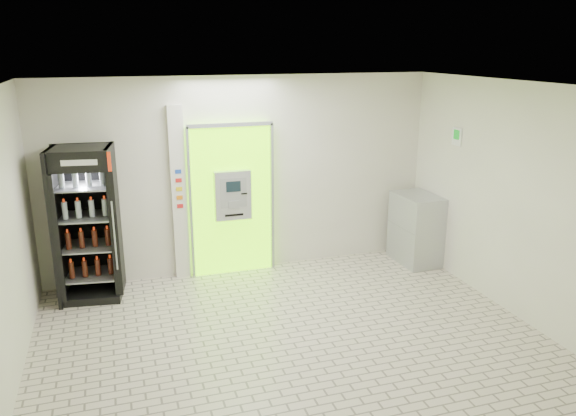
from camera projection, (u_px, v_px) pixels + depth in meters
name	position (u px, v px, depth m)	size (l,w,h in m)	color
ground	(294.00, 343.00, 6.69)	(6.00, 6.00, 0.00)	beige
room_shell	(294.00, 194.00, 6.17)	(6.00, 6.00, 6.00)	silver
atm_assembly	(232.00, 199.00, 8.51)	(1.30, 0.24, 2.33)	#79FC00
pillar	(179.00, 194.00, 8.28)	(0.22, 0.11, 2.60)	silver
beverage_cooler	(87.00, 227.00, 7.70)	(0.89, 0.83, 2.12)	black
steel_cabinet	(416.00, 229.00, 9.06)	(0.60, 0.87, 1.13)	#A9ACB1
exit_sign	(457.00, 136.00, 8.24)	(0.02, 0.22, 0.26)	white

